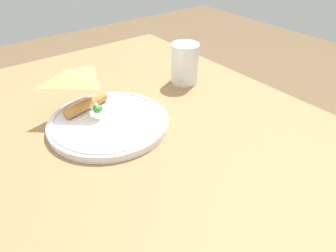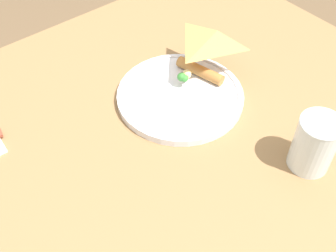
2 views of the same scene
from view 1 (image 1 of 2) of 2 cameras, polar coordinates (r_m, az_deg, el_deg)
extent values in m
cube|color=olive|center=(0.69, -4.83, -4.06)|extent=(1.16, 0.86, 0.03)
cube|color=#4C3823|center=(1.43, -3.22, 0.61)|extent=(0.06, 0.06, 0.68)
cylinder|color=white|center=(0.74, -10.30, 0.53)|extent=(0.27, 0.27, 0.02)
torus|color=white|center=(0.74, -10.37, 1.14)|extent=(0.25, 0.25, 0.01)
pyramid|color=tan|center=(0.74, -11.18, 2.06)|extent=(0.14, 0.14, 0.02)
cylinder|color=#B77A3D|center=(0.78, -14.09, 3.57)|extent=(0.05, 0.11, 0.02)
sphere|color=#388433|center=(0.73, -12.24, 2.87)|extent=(0.02, 0.02, 0.02)
sphere|color=#EFDB93|center=(0.75, -12.73, 3.33)|extent=(0.02, 0.02, 0.02)
sphere|color=#388433|center=(0.74, -11.88, 3.05)|extent=(0.02, 0.02, 0.02)
cylinder|color=white|center=(0.91, 2.93, 10.83)|extent=(0.08, 0.08, 0.11)
cylinder|color=white|center=(0.92, 2.89, 9.52)|extent=(0.07, 0.07, 0.06)
torus|color=white|center=(0.89, 3.03, 13.97)|extent=(0.08, 0.08, 0.00)
camera|label=2|loc=(0.80, 55.36, 38.25)|focal=45.00mm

